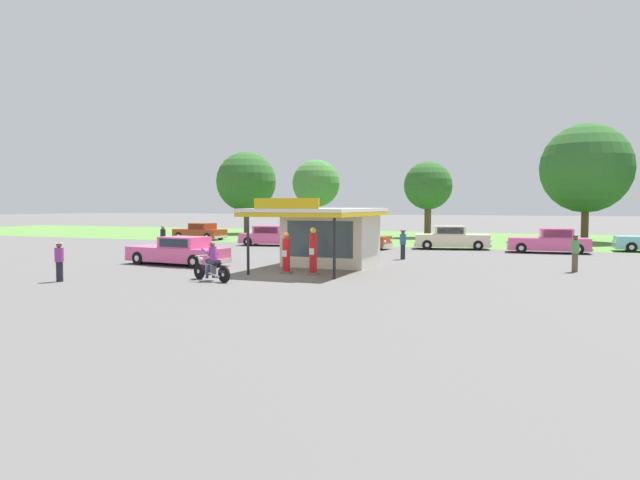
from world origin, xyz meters
TOP-DOWN VIEW (x-y plane):
  - ground_plane at (0.00, 0.00)m, footprint 300.00×300.00m
  - grass_verge_strip at (0.00, 30.00)m, footprint 120.00×24.00m
  - service_station_kiosk at (0.86, 3.76)m, footprint 4.90×7.09m
  - gas_pump_nearside at (0.21, 0.34)m, footprint 0.44×0.44m
  - gas_pump_offside at (1.50, 0.34)m, footprint 0.44×0.44m
  - motorcycle_with_rider at (-1.51, -2.97)m, footprint 2.16×0.99m
  - featured_classic_sedan at (-6.44, 1.66)m, footprint 5.75×2.43m
  - parked_car_back_row_right at (10.99, 16.56)m, footprint 5.16×2.22m
  - parked_car_back_row_centre at (-1.93, 15.43)m, footprint 5.69×2.30m
  - parked_car_back_row_far_left at (-17.53, 20.20)m, footprint 4.98×2.38m
  - parked_car_back_row_far_right at (-8.37, 15.92)m, footprint 5.07×2.61m
  - parked_car_back_row_centre_left at (4.70, 17.41)m, footprint 5.38×2.91m
  - bystander_admiring_sedan at (-12.61, 8.54)m, footprint 0.34×0.34m
  - bystander_leaning_by_kiosk at (12.08, 5.81)m, footprint 0.37×0.37m
  - bystander_strolling_foreground at (-6.99, -5.42)m, footprint 0.34×0.34m
  - bystander_standing_back_lot at (3.40, 8.80)m, footprint 0.36×0.36m
  - tree_oak_centre at (0.36, 30.60)m, footprint 4.47×4.65m
  - tree_oak_left at (-9.31, 26.73)m, footprint 4.40×4.46m
  - tree_oak_distant_spare at (13.60, 29.11)m, footprint 7.24×7.24m
  - tree_oak_right at (-18.77, 31.02)m, footprint 6.27×6.27m

SIDE VIEW (x-z plane):
  - ground_plane at x=0.00m, z-range 0.00..0.00m
  - grass_verge_strip at x=0.00m, z-range 0.00..0.01m
  - motorcycle_with_rider at x=-1.51m, z-range -0.14..1.44m
  - parked_car_back_row_far_left at x=-17.53m, z-range -0.06..1.38m
  - featured_classic_sedan at x=-6.44m, z-range -0.06..1.38m
  - parked_car_back_row_far_right at x=-8.37m, z-range -0.06..1.41m
  - parked_car_back_row_centre at x=-1.93m, z-range -0.06..1.42m
  - parked_car_back_row_right at x=10.99m, z-range -0.08..1.47m
  - parked_car_back_row_centre_left at x=4.70m, z-range -0.07..1.52m
  - bystander_strolling_foreground at x=-6.99m, z-range 0.05..1.61m
  - gas_pump_nearside at x=0.21m, z-range -0.08..1.75m
  - bystander_standing_back_lot at x=3.40m, z-range 0.06..1.70m
  - bystander_admiring_sedan at x=-12.61m, z-range 0.05..1.73m
  - bystander_leaning_by_kiosk at x=12.08m, z-range 0.06..1.74m
  - gas_pump_offside at x=1.50m, z-range -0.08..1.98m
  - service_station_kiosk at x=0.86m, z-range 0.04..3.36m
  - tree_oak_centre at x=0.36m, z-range 1.17..8.24m
  - tree_oak_left at x=-9.31m, z-range 1.26..8.49m
  - tree_oak_right at x=-18.77m, z-range 1.09..9.72m
  - tree_oak_distant_spare at x=13.60m, z-range 1.19..10.84m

